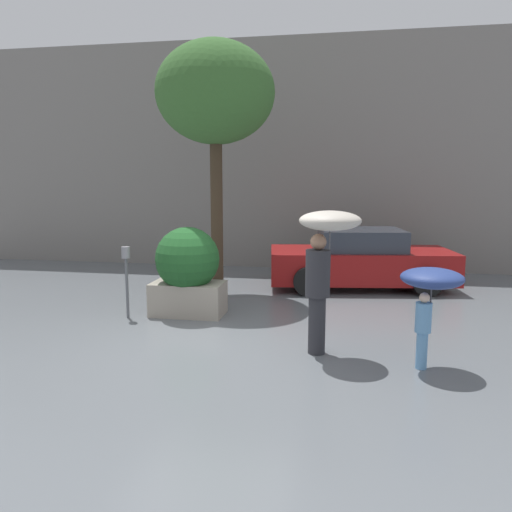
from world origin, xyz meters
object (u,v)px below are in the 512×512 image
Objects in this scene: parked_car_near at (360,260)px; street_tree at (215,95)px; parking_meter at (126,267)px; person_child at (431,286)px; planter_box at (188,269)px; person_adult at (325,249)px.

street_tree reaches higher than parked_car_near.
street_tree is at bearing 61.46° from parking_meter.
person_child reaches higher than parking_meter.
parked_car_near is (3.06, 2.88, -0.21)m from planter_box.
person_child is at bearing -5.46° from person_adult.
street_tree is (-3.66, 3.53, 2.95)m from person_child.
parked_car_near is 0.82× the size of street_tree.
street_tree reaches higher than person_child.
person_adult is 1.41m from person_child.
person_adult is 1.53× the size of person_child.
street_tree is 3.87m from parking_meter.
planter_box reaches higher than parking_meter.
parking_meter is (-4.03, -3.26, 0.30)m from parked_car_near.
person_child is 5.88m from street_tree.
planter_box is at bearing 130.91° from person_child.
street_tree is at bearing 104.76° from parked_car_near.
person_child is at bearing -179.92° from parked_car_near.
person_adult reaches higher than parked_car_near.
planter_box is 1.21× the size of person_child.
parked_car_near is 3.34× the size of parking_meter.
planter_box is 4.21m from parked_car_near.
person_child is (3.78, -1.91, 0.26)m from planter_box.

